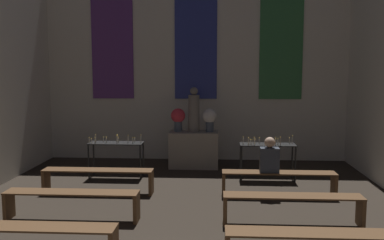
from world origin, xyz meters
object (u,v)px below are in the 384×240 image
flower_vase_right (210,118)px  pew_back_right (279,178)px  pew_third_right (292,203)px  pew_back_left (98,176)px  candle_rack_left (116,147)px  person_seated (269,157)px  pew_third_left (72,199)px  flower_vase_left (178,118)px  altar (194,149)px  statue (194,111)px  candle_rack_right (267,149)px  pew_second_left (31,235)px

flower_vase_right → pew_back_right: size_ratio=0.27×
pew_third_right → pew_back_right: same height
pew_back_left → candle_rack_left: bearing=86.7°
pew_back_left → person_seated: 3.37m
pew_back_left → pew_back_right: bearing=0.0°
pew_third_right → pew_back_right: bearing=90.0°
candle_rack_left → pew_third_left: candle_rack_left is taller
flower_vase_left → candle_rack_left: 1.82m
altar → statue: (0.00, 0.00, 0.96)m
candle_rack_right → pew_second_left: candle_rack_right is taller
flower_vase_right → candle_rack_left: 2.44m
altar → pew_back_left: altar is taller
altar → pew_back_right: size_ratio=0.56×
flower_vase_left → person_seated: (1.97, -2.39, -0.47)m
pew_third_right → candle_rack_left: bearing=141.3°
candle_rack_left → flower_vase_right: bearing=28.9°
flower_vase_left → pew_second_left: 5.69m
pew_third_left → pew_second_left: bearing=-90.0°
candle_rack_left → person_seated: 3.50m
altar → candle_rack_left: candle_rack_left is taller
flower_vase_right → pew_back_right: 2.90m
altar → person_seated: (1.58, -2.39, 0.32)m
pew_third_right → pew_back_left: same height
statue → person_seated: size_ratio=1.64×
altar → candle_rack_left: 2.06m
altar → candle_rack_right: bearing=-34.4°
candle_rack_right → person_seated: (-0.10, -1.24, 0.08)m
candle_rack_right → pew_back_right: bearing=-86.4°
flower_vase_right → pew_third_left: bearing=-118.8°
statue → pew_second_left: size_ratio=0.51×
flower_vase_right → pew_third_left: size_ratio=0.27×
flower_vase_left → pew_back_right: (2.16, -2.39, -0.89)m
altar → pew_third_left: size_ratio=0.56×
statue → candle_rack_left: size_ratio=0.91×
flower_vase_left → pew_back_left: (-1.37, -2.39, -0.89)m
candle_rack_left → pew_second_left: candle_rack_left is taller
altar → flower_vase_left: 0.89m
altar → flower_vase_left: size_ratio=2.09×
altar → pew_third_right: 4.30m
pew_third_right → statue: bearing=114.2°
flower_vase_left → pew_second_left: bearing=-104.1°
flower_vase_left → flower_vase_right: (0.79, 0.00, 0.00)m
pew_back_right → candle_rack_right: bearing=93.6°
candle_rack_left → candle_rack_right: bearing=-0.0°
statue → pew_third_left: (-1.76, -3.92, -1.05)m
flower_vase_left → pew_third_right: size_ratio=0.27×
pew_third_left → pew_back_right: bearing=23.4°
statue → flower_vase_right: bearing=0.0°
candle_rack_left → pew_third_left: (-0.07, -2.77, -0.34)m
pew_back_left → person_seated: person_seated is taller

